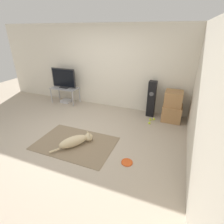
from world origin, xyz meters
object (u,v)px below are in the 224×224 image
Objects in this scene: cardboard_box_upper at (174,98)px; tv at (64,78)px; tennis_ball_near_speaker at (150,119)px; game_console at (66,101)px; floor_speaker at (151,99)px; tennis_ball_loose_on_carpet at (149,123)px; dog at (76,141)px; tennis_ball_by_boxes at (154,119)px; tv_stand at (65,90)px; frisbee at (127,162)px; cardboard_box_lower at (172,113)px.

tv reaches higher than cardboard_box_upper.
game_console is (-3.07, 0.29, 0.01)m from tennis_ball_near_speaker.
floor_speaker is 0.76m from tennis_ball_loose_on_carpet.
game_console is (-3.60, 0.01, -0.61)m from cardboard_box_upper.
tennis_ball_by_boxes is at bearing 52.80° from dog.
floor_speaker is 2.99m from tv_stand.
tennis_ball_near_speaker is (-0.09, -0.06, 0.00)m from tennis_ball_by_boxes.
tv_stand reaches higher than frisbee.
dog is 12.81× the size of tennis_ball_loose_on_carpet.
tennis_ball_by_boxes is 0.11m from tennis_ball_near_speaker.
floor_speaker reaches higher than tennis_ball_near_speaker.
tennis_ball_by_boxes is 3.17m from game_console.
tv is 3.19m from tennis_ball_near_speaker.
tennis_ball_loose_on_carpet is (-0.51, -0.50, -0.62)m from cardboard_box_upper.
tennis_ball_by_boxes is (0.19, 1.99, 0.02)m from frisbee.
tennis_ball_by_boxes and tennis_ball_near_speaker have the same top height.
tv_stand is at bearing -90.00° from tv.
tv_stand is at bearing 179.42° from cardboard_box_lower.
tv_stand is 14.27× the size of tennis_ball_by_boxes.
frisbee is 3.42× the size of tennis_ball_by_boxes.
cardboard_box_lower is at bearing 42.44° from tennis_ball_loose_on_carpet.
cardboard_box_upper is 3.65m from game_console.
tennis_ball_loose_on_carpet is (3.08, -0.52, -0.43)m from tv_stand.
game_console reaches higher than tennis_ball_loose_on_carpet.
tv_stand is (-3.61, 0.04, 0.24)m from cardboard_box_lower.
tv_stand is 3.20m from tennis_ball_by_boxes.
tennis_ball_loose_on_carpet is at bearing 86.18° from frisbee.
floor_speaker reaches higher than tennis_ball_by_boxes.
floor_speaker is (-0.61, 0.08, 0.30)m from cardboard_box_lower.
cardboard_box_upper reaches higher than frisbee.
floor_speaker is 16.06× the size of tennis_ball_by_boxes.
floor_speaker reaches higher than dog.
tv_stand is 3.16m from tennis_ball_loose_on_carpet.
cardboard_box_upper is 3.60m from tv.
dog is 2.56× the size of game_console.
tennis_ball_by_boxes is at bearing -4.18° from game_console.
floor_speaker is at bearing 120.54° from tennis_ball_by_boxes.
tennis_ball_near_speaker is 1.00× the size of tennis_ball_loose_on_carpet.
tv is at bearing 129.65° from dog.
tv is (0.00, 0.00, 0.40)m from tv_stand.
frisbee is 1.94m from tennis_ball_near_speaker.
frisbee is at bearing -36.81° from game_console.
floor_speaker is at bearing 0.81° from tv.
dog is 2.75m from tv_stand.
dog is 2.24m from tennis_ball_near_speaker.
cardboard_box_lower is at bearing -7.61° from floor_speaker.
tv_stand is at bearing 175.71° from tennis_ball_by_boxes.
cardboard_box_upper is 0.50× the size of tv_stand.
tennis_ball_by_boxes is (3.16, -0.24, -0.83)m from tv.
floor_speaker is 3.04m from game_console.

